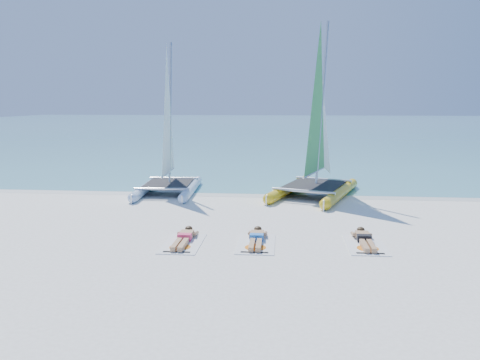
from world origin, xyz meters
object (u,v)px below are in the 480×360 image
object	(u,v)px
sunbather_a	(184,238)
sunbather_c	(364,239)
catamaran_yellow	(319,138)
sunbather_b	(257,238)
towel_a	(183,244)
towel_c	(365,245)
catamaran_blue	(168,146)
towel_b	(256,244)

from	to	relation	value
sunbather_a	sunbather_c	xyz separation A→B (m)	(4.86, 0.35, 0.00)
catamaran_yellow	sunbather_b	world-z (taller)	catamaran_yellow
towel_a	sunbather_b	xyz separation A→B (m)	(1.96, 0.35, 0.11)
towel_c	catamaran_blue	bearing A→B (deg)	135.89
towel_c	catamaran_yellow	bearing A→B (deg)	96.17
catamaran_yellow	sunbather_c	xyz separation A→B (m)	(0.77, -6.90, -2.17)
sunbather_c	sunbather_b	bearing A→B (deg)	-176.24
catamaran_yellow	sunbather_a	bearing A→B (deg)	-100.11
sunbather_c	sunbather_a	bearing A→B (deg)	-175.94
sunbather_a	sunbather_c	world-z (taller)	same
catamaran_yellow	towel_a	distance (m)	8.79
catamaran_yellow	sunbather_a	size ratio (longest dim) A/B	4.22
catamaran_yellow	towel_a	xyz separation A→B (m)	(-4.09, -7.44, -2.28)
towel_a	towel_b	world-z (taller)	same
catamaran_blue	catamaran_yellow	size ratio (longest dim) A/B	0.89
towel_b	towel_c	bearing A→B (deg)	3.76
towel_b	catamaran_yellow	bearing A→B (deg)	73.69
catamaran_blue	towel_b	distance (m)	8.30
catamaran_blue	sunbather_c	bearing A→B (deg)	-46.12
towel_a	towel_b	distance (m)	1.97
sunbather_b	towel_a	bearing A→B (deg)	-169.97
towel_b	sunbather_b	size ratio (longest dim) A/B	1.07
towel_a	sunbather_b	distance (m)	1.99
towel_b	sunbather_c	size ratio (longest dim) A/B	1.07
towel_a	towel_b	size ratio (longest dim) A/B	1.00
catamaran_blue	sunbather_c	distance (m)	9.77
towel_a	sunbather_c	distance (m)	4.89
towel_b	towel_c	xyz separation A→B (m)	(2.90, 0.19, 0.00)
sunbather_c	catamaran_blue	bearing A→B (deg)	136.72
sunbather_a	towel_c	xyz separation A→B (m)	(4.86, 0.15, -0.11)
towel_a	towel_c	bearing A→B (deg)	4.06
catamaran_blue	towel_b	xyz separation A→B (m)	(4.09, -6.96, -1.92)
catamaran_yellow	towel_a	world-z (taller)	catamaran_yellow
catamaran_blue	towel_a	size ratio (longest dim) A/B	3.50
sunbather_a	sunbather_c	size ratio (longest dim) A/B	1.00
towel_a	catamaran_yellow	bearing A→B (deg)	61.19
sunbather_a	sunbather_b	distance (m)	1.97
towel_c	sunbather_b	bearing A→B (deg)	179.97
catamaran_blue	towel_c	distance (m)	9.92
sunbather_b	sunbather_c	world-z (taller)	same
catamaran_blue	sunbather_b	world-z (taller)	catamaran_blue
catamaran_yellow	towel_c	xyz separation A→B (m)	(0.77, -7.09, -2.28)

